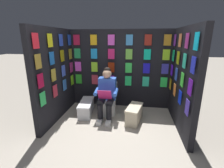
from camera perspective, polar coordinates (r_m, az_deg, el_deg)
ground_plane at (r=3.07m, az=-1.12°, el=-20.74°), size 30.00×30.00×0.00m
display_wall_back at (r=4.34m, az=2.90°, el=5.29°), size 2.73×0.14×2.05m
display_wall_left at (r=3.53m, az=23.81°, el=1.46°), size 0.14×1.77×2.05m
display_wall_right at (r=3.85m, az=-19.31°, el=3.02°), size 0.14×1.77×2.05m
toilet at (r=4.04m, az=-1.32°, el=-5.95°), size 0.41×0.55×0.77m
person_reading at (r=3.73m, az=-1.95°, el=-3.33°), size 0.52×0.68×1.19m
comic_longbox_near at (r=4.12m, az=-9.07°, el=-8.22°), size 0.39×0.82×0.32m
comic_longbox_far at (r=3.72m, az=7.82°, el=-10.47°), size 0.41×0.67×0.37m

